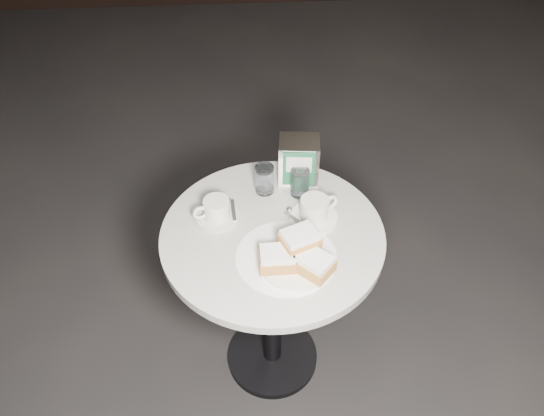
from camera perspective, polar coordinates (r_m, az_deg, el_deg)
The scene contains 9 objects.
ground at distance 2.25m, azimuth 0.04°, elevation -15.79°, with size 7.00×7.00×0.00m, color black.
cafe_table at distance 1.80m, azimuth 0.04°, elevation -6.96°, with size 0.70×0.70×0.74m.
sugar_spill at distance 1.58m, azimuth 1.54°, elevation -5.27°, with size 0.30×0.30×0.00m, color white.
beignet_plate at distance 1.53m, azimuth 2.65°, elevation -5.28°, with size 0.26×0.26×0.10m.
coffee_cup_left at distance 1.68m, azimuth -6.00°, elevation -0.27°, with size 0.18×0.18×0.07m.
coffee_cup_right at distance 1.67m, azimuth 4.60°, elevation -0.27°, with size 0.20×0.20×0.08m.
water_glass_left at distance 1.75m, azimuth -0.81°, elevation 3.09°, with size 0.07×0.07×0.10m.
water_glass_right at distance 1.75m, azimuth 3.03°, elevation 2.73°, with size 0.07×0.07×0.10m.
napkin_dispenser at distance 1.79m, azimuth 2.89°, elevation 5.17°, with size 0.14×0.13×0.16m.
Camera 1 is at (-0.08, -1.13, 1.94)m, focal length 35.00 mm.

